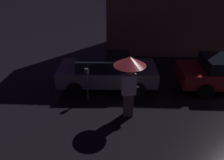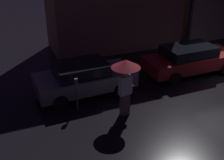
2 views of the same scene
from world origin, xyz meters
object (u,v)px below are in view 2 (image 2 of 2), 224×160
at_px(pedestrian_with_umbrella, 126,73).
at_px(parked_car_grey, 84,78).
at_px(parking_meter, 77,91).
at_px(parked_car_red, 190,59).

bearing_deg(pedestrian_with_umbrella, parked_car_grey, -76.54).
bearing_deg(parked_car_grey, pedestrian_with_umbrella, -69.47).
relative_size(parked_car_grey, pedestrian_with_umbrella, 1.89).
height_order(pedestrian_with_umbrella, parking_meter, pedestrian_with_umbrella).
relative_size(parked_car_grey, parking_meter, 3.09).
distance_m(pedestrian_with_umbrella, parking_meter, 1.98).
bearing_deg(parking_meter, pedestrian_with_umbrella, -31.35).
xyz_separation_m(parked_car_red, parking_meter, (-5.91, -1.21, 0.09)).
relative_size(parked_car_grey, parked_car_red, 0.90).
bearing_deg(parked_car_grey, parking_meter, -121.12).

